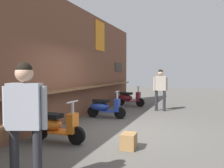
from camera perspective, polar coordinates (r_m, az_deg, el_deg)
ground_plane at (r=6.38m, az=1.95°, el=-11.65°), size 37.52×37.52×0.00m
market_stall_facade at (r=7.10m, az=-13.68°, el=5.49°), size 13.40×0.61×3.88m
scooter_orange at (r=5.47m, az=-14.31°, el=-10.02°), size 0.46×1.40×0.97m
scooter_blue at (r=8.00m, az=-2.02°, el=-5.82°), size 0.50×1.40×0.97m
scooter_maroon at (r=10.82m, az=4.24°, el=-3.53°), size 0.49×1.40×0.97m
shopper_with_handbag at (r=3.22m, az=-21.40°, el=-6.82°), size 0.44×0.67×1.74m
shopper_browsing at (r=9.60m, az=12.14°, el=-0.28°), size 0.30×0.57×1.73m
merchandise_crate at (r=4.90m, az=4.25°, el=-14.19°), size 0.39×0.31×0.33m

